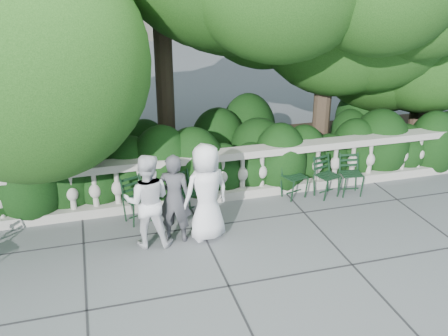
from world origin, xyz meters
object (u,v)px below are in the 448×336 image
object	(u,v)px
person_woman_grey	(174,198)
person_casual_man	(147,201)
chair_c	(190,218)
chair_b	(143,224)
chair_f	(298,200)
person_businessman	(206,192)
chair_e	(352,197)
chair_d	(331,199)

from	to	relation	value
person_woman_grey	person_casual_man	size ratio (longest dim) A/B	0.97
chair_c	person_casual_man	world-z (taller)	person_casual_man
chair_b	chair_c	xyz separation A→B (m)	(0.87, -0.01, 0.00)
chair_f	person_businessman	world-z (taller)	person_businessman
chair_e	person_woman_grey	size ratio (longest dim) A/B	0.55
chair_b	chair_e	distance (m)	4.15
chair_c	person_casual_man	distance (m)	1.34
chair_e	person_businessman	xyz separation A→B (m)	(-3.15, -0.70, 0.84)
chair_d	chair_f	distance (m)	0.66
person_casual_man	chair_d	bearing A→B (deg)	-155.78
chair_f	chair_c	bearing A→B (deg)	167.10
chair_c	chair_e	bearing A→B (deg)	-21.09
chair_d	person_casual_man	world-z (taller)	person_casual_man
chair_f	person_businessman	xyz separation A→B (m)	(-2.08, -0.89, 0.84)
chair_e	person_woman_grey	world-z (taller)	person_woman_grey
chair_b	chair_e	bearing A→B (deg)	-23.10
person_businessman	person_casual_man	size ratio (longest dim) A/B	1.06
person_woman_grey	chair_d	bearing A→B (deg)	-146.88
person_woman_grey	person_casual_man	bearing A→B (deg)	24.64
person_businessman	chair_b	bearing A→B (deg)	-51.27
chair_c	chair_d	distance (m)	2.85
chair_b	person_casual_man	world-z (taller)	person_casual_man
chair_d	chair_b	bearing A→B (deg)	163.93
chair_c	chair_d	bearing A→B (deg)	-20.23
chair_e	person_woman_grey	distance (m)	3.81
chair_e	chair_f	distance (m)	1.09
chair_f	person_casual_man	bearing A→B (deg)	178.39
person_businessman	person_woman_grey	xyz separation A→B (m)	(-0.52, 0.07, -0.07)
chair_e	person_businessman	world-z (taller)	person_businessman
chair_e	person_woman_grey	xyz separation A→B (m)	(-3.67, -0.63, 0.77)
chair_f	chair_e	bearing A→B (deg)	-27.29
chair_c	person_woman_grey	distance (m)	1.08
chair_b	person_casual_man	bearing A→B (deg)	-109.66
chair_c	person_casual_man	size ratio (longest dim) A/B	0.53
chair_c	chair_d	world-z (taller)	same
chair_b	person_businessman	world-z (taller)	person_businessman
person_businessman	person_woman_grey	bearing A→B (deg)	-22.29
chair_d	person_casual_man	xyz separation A→B (m)	(-3.68, -0.70, 0.79)
chair_e	chair_f	xyz separation A→B (m)	(-1.07, 0.19, 0.00)
person_woman_grey	chair_f	bearing A→B (deg)	-141.13
chair_d	person_businessman	xyz separation A→B (m)	(-2.72, -0.74, 0.84)
chair_b	person_casual_man	distance (m)	1.05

